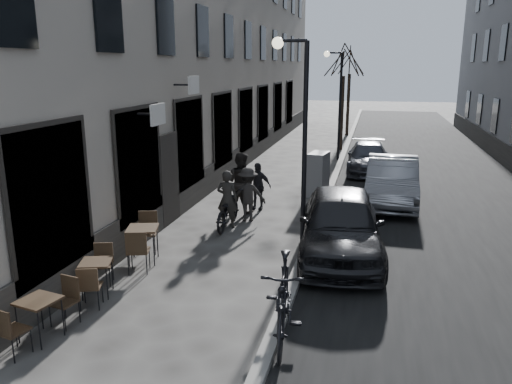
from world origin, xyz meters
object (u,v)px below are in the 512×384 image
at_px(tree_far, 350,62).
at_px(car_far, 368,158).
at_px(pedestrian_mid, 248,194).
at_px(bistro_set_c, 143,241).
at_px(pedestrian_far, 257,186).
at_px(utility_cabinet, 318,174).
at_px(bistro_set_b, 97,274).
at_px(streetlamp_near, 298,119).
at_px(pedestrian_near, 241,182).
at_px(tree_near, 344,61).
at_px(car_mid, 392,181).
at_px(bistro_set_a, 40,315).
at_px(car_near, 341,224).
at_px(bicycle, 227,210).
at_px(moped, 283,300).
at_px(streetlamp_far, 337,93).

xyz_separation_m(tree_far, car_far, (1.56, -11.62, -4.05)).
bearing_deg(pedestrian_mid, bistro_set_c, 53.19).
bearing_deg(pedestrian_mid, pedestrian_far, -103.31).
bearing_deg(utility_cabinet, bistro_set_b, -101.48).
distance_m(streetlamp_near, pedestrian_near, 3.84).
height_order(tree_near, car_mid, tree_near).
bearing_deg(bistro_set_a, car_near, 58.91).
relative_size(bicycle, moped, 0.82).
height_order(bistro_set_c, moped, moped).
height_order(bistro_set_a, pedestrian_mid, pedestrian_mid).
distance_m(bicycle, pedestrian_far, 2.01).
distance_m(pedestrian_far, car_far, 7.42).
distance_m(bistro_set_a, bicycle, 6.57).
height_order(tree_near, pedestrian_far, tree_near).
height_order(streetlamp_near, car_mid, streetlamp_near).
relative_size(tree_far, moped, 2.46).
xyz_separation_m(tree_near, moped, (0.45, -19.69, -3.97)).
xyz_separation_m(car_mid, moped, (-1.95, -9.15, -0.06)).
distance_m(streetlamp_far, bistro_set_c, 14.74).
relative_size(bistro_set_a, utility_cabinet, 0.98).
distance_m(tree_near, pedestrian_far, 13.00).
bearing_deg(tree_near, pedestrian_near, -99.70).
xyz_separation_m(bicycle, pedestrian_near, (-0.02, 1.55, 0.44)).
bearing_deg(bistro_set_a, pedestrian_near, 92.19).
height_order(pedestrian_mid, car_near, car_near).
height_order(streetlamp_far, pedestrian_far, streetlamp_far).
relative_size(bistro_set_c, utility_cabinet, 1.13).
bearing_deg(pedestrian_near, tree_far, -75.22).
height_order(bistro_set_a, bistro_set_c, bistro_set_c).
relative_size(bicycle, car_near, 0.41).
bearing_deg(bistro_set_c, streetlamp_near, 17.18).
distance_m(streetlamp_far, car_far, 4.00).
distance_m(streetlamp_far, tree_near, 3.36).
bearing_deg(bicycle, bistro_set_c, 68.15).
bearing_deg(streetlamp_near, bistro_set_a, -120.82).
bearing_deg(car_near, moped, -104.39).
bearing_deg(bistro_set_a, bistro_set_c, 98.98).
distance_m(pedestrian_near, car_mid, 5.04).
height_order(bistro_set_c, car_mid, car_mid).
bearing_deg(bicycle, pedestrian_mid, -119.27).
bearing_deg(bistro_set_b, car_mid, 37.37).
bearing_deg(pedestrian_far, tree_near, 85.81).
bearing_deg(pedestrian_mid, streetlamp_near, 124.42).
distance_m(bistro_set_a, pedestrian_mid, 7.38).
bearing_deg(utility_cabinet, bistro_set_c, -105.45).
xyz_separation_m(utility_cabinet, pedestrian_mid, (-1.66, -3.39, 0.03)).
bearing_deg(utility_cabinet, tree_near, 98.92).
relative_size(streetlamp_far, car_near, 1.08).
relative_size(streetlamp_far, pedestrian_far, 3.38).
bearing_deg(streetlamp_near, streetlamp_far, 90.00).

